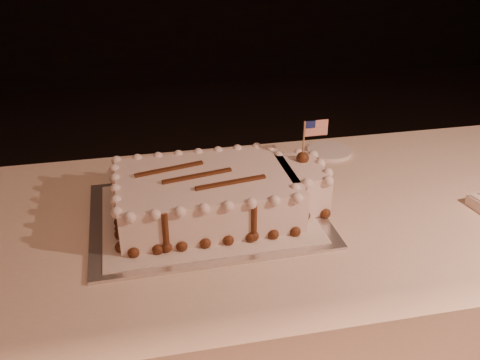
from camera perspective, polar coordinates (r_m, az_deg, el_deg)
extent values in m
cube|color=beige|center=(1.54, 6.64, -15.14)|extent=(2.40, 0.80, 0.75)
cube|color=silver|center=(1.28, -3.53, -3.70)|extent=(0.55, 0.42, 0.01)
cube|color=silver|center=(1.27, -3.53, -3.51)|extent=(0.49, 0.38, 0.00)
cube|color=white|center=(1.25, -3.60, -1.57)|extent=(0.41, 0.28, 0.10)
cube|color=white|center=(1.30, 6.57, -0.44)|extent=(0.10, 0.16, 0.10)
sphere|color=#592D16|center=(1.14, -11.30, -7.59)|extent=(0.03, 0.03, 0.03)
sphere|color=#592D16|center=(1.14, -8.76, -7.32)|extent=(0.03, 0.03, 0.03)
sphere|color=#592D16|center=(1.15, -6.24, -7.04)|extent=(0.03, 0.03, 0.03)
sphere|color=#592D16|center=(1.15, -3.74, -6.74)|extent=(0.03, 0.03, 0.03)
sphere|color=#592D16|center=(1.16, -1.26, -6.44)|extent=(0.03, 0.03, 0.03)
sphere|color=#592D16|center=(1.17, 1.17, -6.13)|extent=(0.03, 0.03, 0.03)
sphere|color=#592D16|center=(1.18, 3.56, -5.81)|extent=(0.03, 0.03, 0.03)
sphere|color=#592D16|center=(1.19, 5.90, -5.50)|extent=(0.03, 0.03, 0.03)
sphere|color=#592D16|center=(1.23, 5.74, -4.42)|extent=(0.03, 0.03, 0.03)
sphere|color=#592D16|center=(1.25, 6.93, -3.81)|extent=(0.03, 0.03, 0.03)
sphere|color=#592D16|center=(1.27, 9.09, -3.52)|extent=(0.03, 0.03, 0.03)
sphere|color=#592D16|center=(1.30, 9.07, -2.63)|extent=(0.03, 0.03, 0.03)
sphere|color=#592D16|center=(1.34, 8.30, -1.56)|extent=(0.03, 0.03, 0.03)
sphere|color=#592D16|center=(1.38, 7.58, -0.56)|extent=(0.03, 0.03, 0.03)
sphere|color=#592D16|center=(1.39, 6.06, -0.37)|extent=(0.03, 0.03, 0.03)
sphere|color=#592D16|center=(1.37, 4.07, -0.60)|extent=(0.03, 0.03, 0.03)
sphere|color=#592D16|center=(1.40, 3.11, 0.05)|extent=(0.03, 0.03, 0.03)
sphere|color=#592D16|center=(1.41, 1.74, 0.32)|extent=(0.03, 0.03, 0.03)
sphere|color=#592D16|center=(1.40, -0.26, 0.11)|extent=(0.03, 0.03, 0.03)
sphere|color=#592D16|center=(1.39, -2.29, -0.11)|extent=(0.03, 0.03, 0.03)
sphere|color=#592D16|center=(1.39, -4.33, -0.33)|extent=(0.03, 0.03, 0.03)
sphere|color=#592D16|center=(1.38, -6.40, -0.55)|extent=(0.03, 0.03, 0.03)
sphere|color=#592D16|center=(1.38, -8.48, -0.77)|extent=(0.03, 0.03, 0.03)
sphere|color=#592D16|center=(1.38, -10.57, -0.99)|extent=(0.03, 0.03, 0.03)
sphere|color=#592D16|center=(1.38, -12.66, -1.21)|extent=(0.03, 0.03, 0.03)
sphere|color=#592D16|center=(1.34, -12.85, -2.14)|extent=(0.03, 0.03, 0.03)
sphere|color=#592D16|center=(1.29, -12.80, -3.24)|extent=(0.03, 0.03, 0.03)
sphere|color=#592D16|center=(1.25, -12.74, -4.41)|extent=(0.03, 0.03, 0.03)
sphere|color=#592D16|center=(1.21, -12.67, -5.66)|extent=(0.03, 0.03, 0.03)
sphere|color=#592D16|center=(1.16, -12.60, -7.01)|extent=(0.03, 0.03, 0.03)
sphere|color=white|center=(1.10, -11.71, -3.94)|extent=(0.03, 0.03, 0.03)
sphere|color=white|center=(1.10, -9.08, -3.67)|extent=(0.03, 0.03, 0.03)
sphere|color=white|center=(1.10, -6.47, -3.38)|extent=(0.03, 0.03, 0.03)
sphere|color=white|center=(1.11, -3.87, -3.09)|extent=(0.03, 0.03, 0.03)
sphere|color=white|center=(1.11, -1.31, -2.80)|extent=(0.03, 0.03, 0.03)
sphere|color=white|center=(1.12, 1.21, -2.51)|extent=(0.03, 0.03, 0.03)
sphere|color=white|center=(1.13, 3.69, -2.22)|extent=(0.03, 0.03, 0.03)
sphere|color=white|center=(1.15, 6.11, -1.93)|extent=(0.03, 0.03, 0.03)
sphere|color=white|center=(1.18, 5.94, -0.92)|extent=(0.03, 0.03, 0.03)
sphere|color=white|center=(1.21, 7.16, -0.36)|extent=(0.03, 0.03, 0.03)
sphere|color=white|center=(1.23, 9.39, -0.11)|extent=(0.03, 0.03, 0.03)
sphere|color=white|center=(1.26, 9.36, 0.73)|extent=(0.03, 0.03, 0.03)
sphere|color=white|center=(1.30, 8.56, 1.72)|extent=(0.03, 0.03, 0.03)
sphere|color=white|center=(1.34, 7.81, 2.65)|extent=(0.03, 0.03, 0.03)
sphere|color=white|center=(1.35, 6.24, 2.83)|extent=(0.03, 0.03, 0.03)
sphere|color=white|center=(1.33, 4.19, 2.64)|extent=(0.03, 0.03, 0.03)
sphere|color=white|center=(1.36, 3.20, 3.23)|extent=(0.03, 0.03, 0.03)
sphere|color=white|center=(1.37, 1.79, 3.48)|extent=(0.03, 0.03, 0.03)
sphere|color=white|center=(1.36, -0.27, 3.29)|extent=(0.03, 0.03, 0.03)
sphere|color=white|center=(1.35, -2.35, 3.09)|extent=(0.03, 0.03, 0.03)
sphere|color=white|center=(1.35, -4.46, 2.88)|extent=(0.03, 0.03, 0.03)
sphere|color=white|center=(1.34, -6.59, 2.67)|extent=(0.03, 0.03, 0.03)
sphere|color=white|center=(1.34, -8.74, 2.45)|extent=(0.03, 0.03, 0.03)
sphere|color=white|center=(1.34, -10.89, 2.23)|extent=(0.03, 0.03, 0.03)
sphere|color=white|center=(1.34, -13.04, 2.00)|extent=(0.03, 0.03, 0.03)
sphere|color=white|center=(1.30, -13.25, 1.13)|extent=(0.03, 0.03, 0.03)
sphere|color=white|center=(1.25, -13.20, 0.12)|extent=(0.03, 0.03, 0.03)
sphere|color=white|center=(1.21, -13.16, -0.97)|extent=(0.03, 0.03, 0.03)
sphere|color=white|center=(1.16, -13.10, -2.14)|extent=(0.03, 0.03, 0.03)
sphere|color=white|center=(1.12, -13.05, -3.41)|extent=(0.03, 0.03, 0.03)
cylinder|color=#592D16|center=(1.12, -7.95, -5.51)|extent=(0.01, 0.01, 0.09)
sphere|color=#592D16|center=(1.14, -7.82, -7.13)|extent=(0.02, 0.02, 0.02)
cylinder|color=#592D16|center=(1.15, 1.50, -4.40)|extent=(0.01, 0.01, 0.09)
sphere|color=#592D16|center=(1.17, 1.48, -6.00)|extent=(0.02, 0.02, 0.02)
cylinder|color=#592D16|center=(1.23, 6.76, -2.22)|extent=(0.01, 0.01, 0.09)
sphere|color=#592D16|center=(1.25, 6.67, -3.76)|extent=(0.02, 0.02, 0.02)
cylinder|color=#592D16|center=(1.35, 7.96, 0.59)|extent=(0.01, 0.01, 0.09)
sphere|color=#592D16|center=(1.37, 7.85, -0.85)|extent=(0.02, 0.02, 0.02)
cylinder|color=#592D16|center=(1.40, 2.94, 1.88)|extent=(0.01, 0.01, 0.09)
sphere|color=#592D16|center=(1.42, 2.90, 0.47)|extent=(0.02, 0.02, 0.02)
cylinder|color=#592D16|center=(1.37, -4.66, 1.16)|extent=(0.01, 0.01, 0.09)
sphere|color=#592D16|center=(1.38, -4.60, -0.28)|extent=(0.02, 0.02, 0.02)
cylinder|color=#592D16|center=(1.36, -12.57, 0.33)|extent=(0.01, 0.01, 0.09)
sphere|color=#592D16|center=(1.37, -12.41, -1.10)|extent=(0.02, 0.02, 0.02)
cylinder|color=#592D16|center=(1.20, -12.90, -3.55)|extent=(0.01, 0.01, 0.09)
sphere|color=#592D16|center=(1.22, -12.71, -5.10)|extent=(0.02, 0.02, 0.02)
cube|color=#592D16|center=(1.26, -7.53, 1.19)|extent=(0.16, 0.05, 0.01)
cube|color=#592D16|center=(1.22, -4.57, 0.47)|extent=(0.16, 0.04, 0.01)
cube|color=#592D16|center=(1.19, -0.98, -0.25)|extent=(0.16, 0.04, 0.01)
sphere|color=#592D16|center=(1.30, 6.70, 2.34)|extent=(0.03, 0.03, 0.03)
cylinder|color=#BE7951|center=(1.29, 6.79, 3.82)|extent=(0.00, 0.00, 0.12)
cube|color=red|center=(1.28, 8.16, 5.52)|extent=(0.06, 0.00, 0.04)
cube|color=navy|center=(1.27, 7.52, 5.90)|extent=(0.02, 0.00, 0.02)
cylinder|color=white|center=(1.61, 9.52, 3.05)|extent=(0.13, 0.13, 0.01)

